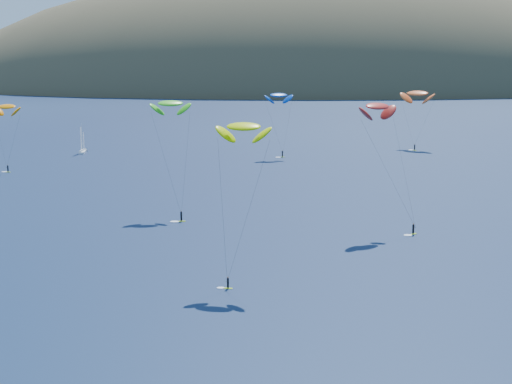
{
  "coord_description": "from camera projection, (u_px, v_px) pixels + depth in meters",
  "views": [
    {
      "loc": [
        -11.89,
        -42.68,
        34.38
      ],
      "look_at": [
        -13.26,
        80.0,
        9.0
      ],
      "focal_mm": 50.0,
      "sensor_mm": 36.0,
      "label": 1
    }
  ],
  "objects": [
    {
      "name": "kitesurfer_11",
      "position": [
        417.0,
        93.0,
        241.13
      ],
      "size": [
        12.57,
        14.7,
        21.57
      ],
      "rotation": [
        0.0,
        0.0,
        -0.63
      ],
      "color": "#ADDC18",
      "rests_on": "ground"
    },
    {
      "name": "kitesurfer_9",
      "position": [
        377.0,
        106.0,
        133.44
      ],
      "size": [
        11.77,
        11.22,
        25.51
      ],
      "rotation": [
        0.0,
        0.0,
        0.63
      ],
      "color": "#ADDC18",
      "rests_on": "ground"
    },
    {
      "name": "kitesurfer_2",
      "position": [
        244.0,
        127.0,
        104.53
      ],
      "size": [
        8.39,
        9.64,
        24.82
      ],
      "rotation": [
        0.0,
        0.0,
        -0.18
      ],
      "color": "#ADDC18",
      "rests_on": "ground"
    },
    {
      "name": "kitesurfer_4",
      "position": [
        279.0,
        95.0,
        221.32
      ],
      "size": [
        9.41,
        6.65,
        21.49
      ],
      "rotation": [
        0.0,
        0.0,
        0.28
      ],
      "color": "#ADDC18",
      "rests_on": "ground"
    },
    {
      "name": "island",
      "position": [
        325.0,
        99.0,
        601.03
      ],
      "size": [
        730.0,
        300.0,
        210.0
      ],
      "color": "#3D3526",
      "rests_on": "ground"
    },
    {
      "name": "kitesurfer_3",
      "position": [
        170.0,
        104.0,
        147.6
      ],
      "size": [
        8.6,
        14.02,
        24.75
      ],
      "rotation": [
        0.0,
        0.0,
        0.19
      ],
      "color": "#ADDC18",
      "rests_on": "ground"
    },
    {
      "name": "kitesurfer_1",
      "position": [
        7.0,
        107.0,
        200.01
      ],
      "size": [
        9.59,
        11.39,
        19.84
      ],
      "rotation": [
        0.0,
        0.0,
        -0.31
      ],
      "color": "#ADDC18",
      "rests_on": "ground"
    },
    {
      "name": "sailboat",
      "position": [
        83.0,
        150.0,
        230.9
      ],
      "size": [
        7.9,
        6.81,
        9.72
      ],
      "rotation": [
        0.0,
        0.0,
        0.11
      ],
      "color": "white",
      "rests_on": "ground"
    }
  ]
}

